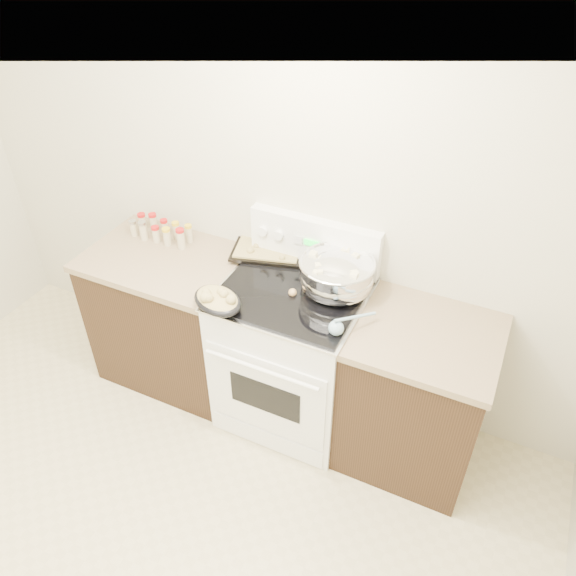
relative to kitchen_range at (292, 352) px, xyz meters
The scene contains 9 objects.
counter_left 0.83m from the kitchen_range, behind, with size 0.93×0.67×0.92m.
counter_right 0.73m from the kitchen_range, ahead, with size 0.73×0.67×0.92m.
kitchen_range is the anchor object (origin of this frame).
mixing_bowl 0.59m from the kitchen_range, 28.76° to the left, with size 0.47×0.47×0.24m.
roasting_pan 0.65m from the kitchen_range, 135.11° to the right, with size 0.34×0.29×0.12m.
baking_sheet 0.61m from the kitchen_range, 135.53° to the left, with size 0.47×0.39×0.06m.
wooden_spoon 0.47m from the kitchen_range, ahead, with size 0.19×0.18×0.04m.
blue_ladle 0.62m from the kitchen_range, 30.37° to the right, with size 0.18×0.23×0.10m.
spice_jars 1.08m from the kitchen_range, behind, with size 0.39×0.15×0.13m.
Camera 1 is at (1.33, -0.71, 2.78)m, focal length 35.00 mm.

